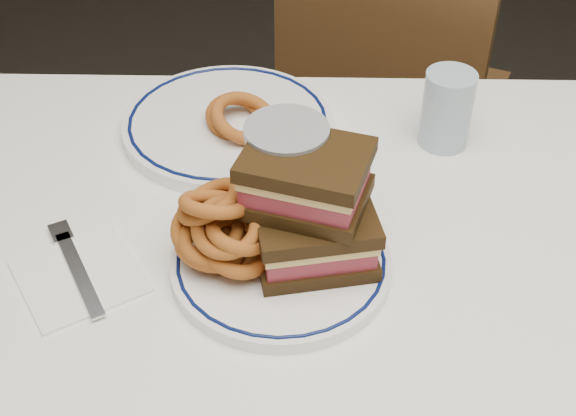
{
  "coord_description": "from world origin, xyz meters",
  "views": [
    {
      "loc": [
        -0.1,
        -0.67,
        1.42
      ],
      "look_at": [
        -0.11,
        -0.0,
        0.85
      ],
      "focal_mm": 50.0,
      "sensor_mm": 36.0,
      "label": 1
    }
  ],
  "objects_px": {
    "far_plate": "(228,124)",
    "main_plate": "(281,263)",
    "chair_far": "(389,96)",
    "reuben_sandwich": "(310,207)",
    "beer_mug": "(289,183)"
  },
  "relations": [
    {
      "from": "reuben_sandwich",
      "to": "far_plate",
      "type": "xyz_separation_m",
      "value": [
        -0.12,
        0.27,
        -0.07
      ]
    },
    {
      "from": "main_plate",
      "to": "far_plate",
      "type": "xyz_separation_m",
      "value": [
        -0.08,
        0.28,
        0.0
      ]
    },
    {
      "from": "chair_far",
      "to": "far_plate",
      "type": "height_order",
      "value": "chair_far"
    },
    {
      "from": "main_plate",
      "to": "beer_mug",
      "type": "xyz_separation_m",
      "value": [
        0.01,
        0.06,
        0.07
      ]
    },
    {
      "from": "chair_far",
      "to": "far_plate",
      "type": "relative_size",
      "value": 2.99
    },
    {
      "from": "chair_far",
      "to": "main_plate",
      "type": "xyz_separation_m",
      "value": [
        -0.21,
        -0.78,
        0.27
      ]
    },
    {
      "from": "reuben_sandwich",
      "to": "beer_mug",
      "type": "height_order",
      "value": "beer_mug"
    },
    {
      "from": "chair_far",
      "to": "reuben_sandwich",
      "type": "height_order",
      "value": "reuben_sandwich"
    },
    {
      "from": "reuben_sandwich",
      "to": "far_plate",
      "type": "relative_size",
      "value": 0.55
    },
    {
      "from": "chair_far",
      "to": "reuben_sandwich",
      "type": "relative_size",
      "value": 5.4
    },
    {
      "from": "chair_far",
      "to": "reuben_sandwich",
      "type": "distance_m",
      "value": 0.87
    },
    {
      "from": "chair_far",
      "to": "beer_mug",
      "type": "bearing_deg",
      "value": -105.32
    },
    {
      "from": "reuben_sandwich",
      "to": "far_plate",
      "type": "distance_m",
      "value": 0.3
    },
    {
      "from": "far_plate",
      "to": "main_plate",
      "type": "bearing_deg",
      "value": -73.28
    },
    {
      "from": "main_plate",
      "to": "reuben_sandwich",
      "type": "distance_m",
      "value": 0.08
    }
  ]
}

